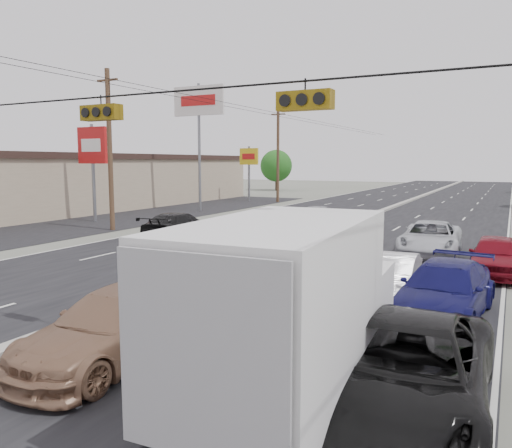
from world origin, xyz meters
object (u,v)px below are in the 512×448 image
object	(u,v)px
queue_car_d	(444,291)
tan_sedan	(118,326)
box_truck	(293,312)
queue_car_a	(329,245)
pole_sign_far	(249,161)
queue_car_b	(391,277)
pole_sign_mid	(92,151)
utility_pole_left_c	(278,154)
utility_pole_left_b	(110,149)
oncoming_far	(318,217)
queue_car_c	(430,239)
red_sedan	(241,277)
black_suv	(406,371)
queue_car_e	(495,256)
pole_sign_billboard	(199,109)
oncoming_near	(178,227)
tree_left_far	(276,166)

from	to	relation	value
queue_car_d	tan_sedan	bearing A→B (deg)	-127.17
box_truck	queue_car_a	distance (m)	13.33
pole_sign_far	queue_car_b	distance (m)	40.24
pole_sign_mid	tan_sedan	world-z (taller)	pole_sign_mid
pole_sign_mid	tan_sedan	size ratio (longest dim) A/B	1.32
utility_pole_left_c	queue_car_b	size ratio (longest dim) A/B	2.38
utility_pole_left_b	oncoming_far	size ratio (longest dim) A/B	1.95
box_truck	queue_car_c	distance (m)	16.31
red_sedan	queue_car_d	xyz separation A→B (m)	(5.93, 0.99, 0.01)
red_sedan	oncoming_far	bearing A→B (deg)	107.41
utility_pole_left_b	red_sedan	bearing A→B (deg)	-34.45
box_truck	queue_car_b	bearing A→B (deg)	87.06
pole_sign_mid	queue_car_b	distance (m)	26.51
black_suv	pole_sign_mid	bearing A→B (deg)	142.53
pole_sign_far	queue_car_a	world-z (taller)	pole_sign_far
queue_car_a	queue_car_c	bearing A→B (deg)	43.34
utility_pole_left_b	queue_car_a	xyz separation A→B (m)	(15.50, -3.19, -4.38)
queue_car_e	queue_car_a	bearing A→B (deg)	-176.66
black_suv	queue_car_c	world-z (taller)	black_suv
black_suv	queue_car_b	xyz separation A→B (m)	(-1.84, 7.35, -0.12)
utility_pole_left_b	pole_sign_billboard	bearing A→B (deg)	98.75
queue_car_e	oncoming_near	bearing A→B (deg)	175.93
queue_car_c	oncoming_far	xyz separation A→B (m)	(-8.10, 7.06, -0.07)
black_suv	oncoming_far	world-z (taller)	black_suv
utility_pole_left_b	queue_car_a	distance (m)	16.42
queue_car_d	pole_sign_billboard	bearing A→B (deg)	141.69
tree_left_far	tan_sedan	size ratio (longest dim) A/B	1.15
red_sedan	queue_car_c	bearing A→B (deg)	73.45
box_truck	queue_car_a	world-z (taller)	box_truck
pole_sign_far	oncoming_far	bearing A→B (deg)	-50.35
utility_pole_left_c	pole_sign_far	world-z (taller)	utility_pole_left_c
pole_sign_billboard	black_suv	size ratio (longest dim) A/B	1.89
tan_sedan	queue_car_d	world-z (taller)	tan_sedan
pole_sign_billboard	black_suv	distance (m)	37.42
pole_sign_mid	pole_sign_far	distance (m)	22.03
utility_pole_left_b	red_sedan	xyz separation A→B (m)	(15.02, -10.31, -4.36)
pole_sign_far	pole_sign_billboard	bearing A→B (deg)	-82.87
utility_pole_left_c	box_truck	bearing A→B (deg)	-64.87
oncoming_far	queue_car_a	bearing A→B (deg)	105.27
tree_left_far	black_suv	size ratio (longest dim) A/B	1.05
utility_pole_left_c	pole_sign_far	xyz separation A→B (m)	(-3.50, -0.00, -0.70)
pole_sign_mid	black_suv	size ratio (longest dim) A/B	1.20
pole_sign_far	queue_car_c	size ratio (longest dim) A/B	1.07
queue_car_b	queue_car_d	xyz separation A→B (m)	(1.75, -1.30, 0.07)
utility_pole_left_b	black_suv	xyz separation A→B (m)	(21.04, -15.36, -4.30)
pole_sign_far	queue_car_c	distance (m)	33.72
utility_pole_left_c	queue_car_e	size ratio (longest dim) A/B	2.24
pole_sign_billboard	red_sedan	distance (m)	29.98
pole_sign_far	queue_car_c	world-z (taller)	pole_sign_far
pole_sign_mid	queue_car_c	size ratio (longest dim) A/B	1.25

